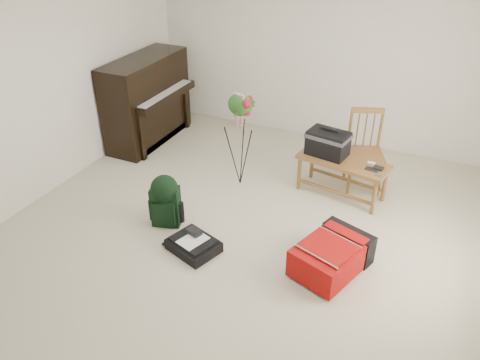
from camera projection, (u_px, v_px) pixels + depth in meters
The scene contains 10 objects.
floor at pixel (236, 234), 5.13m from camera, with size 5.00×5.50×0.01m, color beige.
wall_back at pixel (319, 55), 6.62m from camera, with size 5.00×0.04×2.50m, color white.
wall_left at pixel (40, 92), 5.38m from camera, with size 0.04×5.50×2.50m, color white.
piano at pixel (148, 102), 6.85m from camera, with size 0.71×1.50×1.25m.
bench at pixel (332, 150), 5.58m from camera, with size 1.13×0.61×0.83m.
dining_chair at pixel (366, 152), 5.74m from camera, with size 0.56×0.56×1.00m.
red_suitcase at pixel (333, 252), 4.59m from camera, with size 0.74×0.91×0.33m.
black_duffel at pixel (194, 244), 4.86m from camera, with size 0.59×0.53×0.20m.
green_backpack at pixel (165, 198), 5.12m from camera, with size 0.35×0.33×0.61m.
flower_stand at pixel (240, 141), 5.73m from camera, with size 0.51×0.51×1.25m.
Camera 1 is at (1.75, -3.69, 3.16)m, focal length 35.00 mm.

